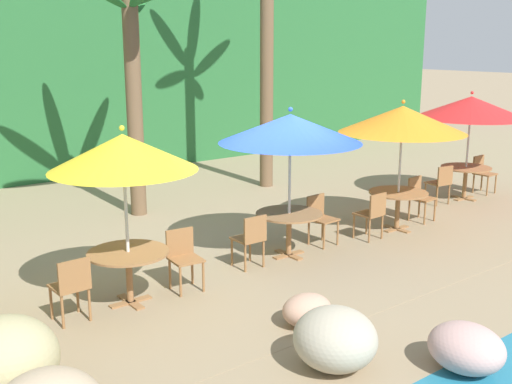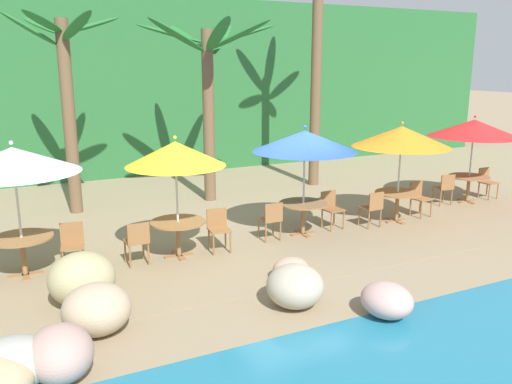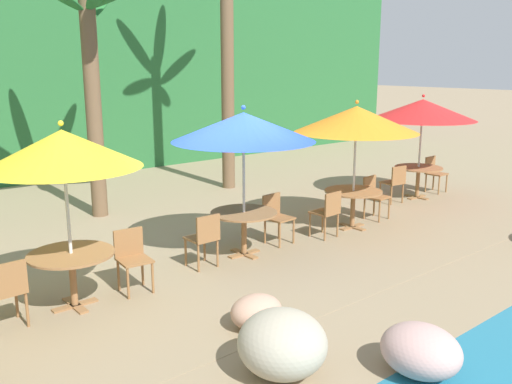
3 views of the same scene
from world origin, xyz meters
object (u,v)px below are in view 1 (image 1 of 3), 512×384
object	(u,v)px
dining_table_blue	(289,220)
chair_orange_seaward	(419,195)
chair_yellow_inland	(72,285)
dining_table_yellow	(129,260)
chair_blue_inland	(251,237)
dining_table_orange	(398,198)
chair_red_seaward	(482,171)
chair_yellow_seaward	(183,255)
dining_table_red	(466,172)
umbrella_orange	(402,119)
palm_tree_second	(132,39)
umbrella_blue	(290,129)
chair_orange_inland	(373,212)
chair_red_inland	(441,182)
chair_blue_seaward	(320,216)
umbrella_red	(471,107)
umbrella_yellow	(123,152)

from	to	relation	value
dining_table_blue	chair_orange_seaward	xyz separation A→B (m)	(3.42, 0.03, -0.10)
chair_yellow_inland	dining_table_yellow	bearing A→B (deg)	8.04
dining_table_yellow	chair_blue_inland	xyz separation A→B (m)	(2.12, 0.06, -0.10)
dining_table_orange	chair_red_seaward	distance (m)	3.98
chair_yellow_seaward	chair_orange_seaward	distance (m)	5.54
dining_table_red	dining_table_orange	bearing A→B (deg)	-168.61
umbrella_orange	palm_tree_second	size ratio (longest dim) A/B	0.50
chair_yellow_inland	umbrella_blue	size ratio (longest dim) A/B	0.35
umbrella_orange	chair_orange_inland	world-z (taller)	umbrella_orange
chair_red_seaward	umbrella_orange	bearing A→B (deg)	-169.24
dining_table_yellow	dining_table_blue	distance (m)	2.97
dining_table_orange	dining_table_red	size ratio (longest dim) A/B	1.00
dining_table_blue	chair_red_seaward	bearing A→B (deg)	5.36
umbrella_blue	dining_table_blue	world-z (taller)	umbrella_blue
chair_yellow_seaward	chair_red_inland	size ratio (longest dim) A/B	1.00
chair_blue_inland	chair_orange_seaward	world-z (taller)	same
umbrella_orange	dining_table_red	size ratio (longest dim) A/B	2.23
umbrella_orange	dining_table_red	world-z (taller)	umbrella_orange
chair_blue_seaward	chair_red_seaward	distance (m)	5.68
chair_blue_inland	umbrella_red	size ratio (longest dim) A/B	0.36
dining_table_yellow	chair_blue_inland	size ratio (longest dim) A/B	1.26
chair_yellow_seaward	chair_red_inland	distance (m)	6.94
chair_yellow_inland	umbrella_blue	world-z (taller)	umbrella_blue
umbrella_orange	chair_yellow_seaward	bearing A→B (deg)	-179.94
dining_table_blue	palm_tree_second	xyz separation A→B (m)	(-0.74, 3.86, 2.90)
chair_orange_seaward	umbrella_red	world-z (taller)	umbrella_red
dining_table_blue	chair_blue_seaward	bearing A→B (deg)	10.18
chair_orange_inland	chair_red_inland	size ratio (longest dim) A/B	1.00
dining_table_orange	umbrella_yellow	bearing A→B (deg)	-179.94
chair_yellow_seaward	chair_red_seaward	size ratio (longest dim) A/B	1.00
chair_orange_inland	palm_tree_second	bearing A→B (deg)	121.04
dining_table_blue	umbrella_red	size ratio (longest dim) A/B	0.45
chair_yellow_inland	palm_tree_second	size ratio (longest dim) A/B	0.18
chair_blue_inland	umbrella_red	xyz separation A→B (m)	(6.50, 0.57, 1.56)
umbrella_yellow	chair_blue_seaward	size ratio (longest dim) A/B	2.80
chair_yellow_inland	dining_table_orange	world-z (taller)	chair_yellow_inland
chair_blue_seaward	chair_orange_seaward	xyz separation A→B (m)	(2.58, -0.12, 0.00)
dining_table_red	chair_red_inland	xyz separation A→B (m)	(-0.85, 0.03, -0.10)
umbrella_red	dining_table_red	world-z (taller)	umbrella_red
chair_orange_seaward	chair_red_seaward	bearing A→B (deg)	10.62
umbrella_orange	chair_red_inland	distance (m)	2.80
chair_yellow_seaward	dining_table_blue	bearing A→B (deg)	3.74
palm_tree_second	umbrella_red	bearing A→B (deg)	-27.82
chair_yellow_seaward	dining_table_red	xyz separation A→B (m)	(7.77, 0.62, 0.10)
chair_yellow_seaward	dining_table_orange	size ratio (longest dim) A/B	0.79
chair_yellow_seaward	umbrella_blue	world-z (taller)	umbrella_blue
chair_yellow_seaward	chair_yellow_inland	distance (m)	1.71
umbrella_yellow	dining_table_blue	size ratio (longest dim) A/B	2.22
umbrella_red	dining_table_blue	bearing A→B (deg)	-175.10
umbrella_blue	chair_red_inland	world-z (taller)	umbrella_blue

